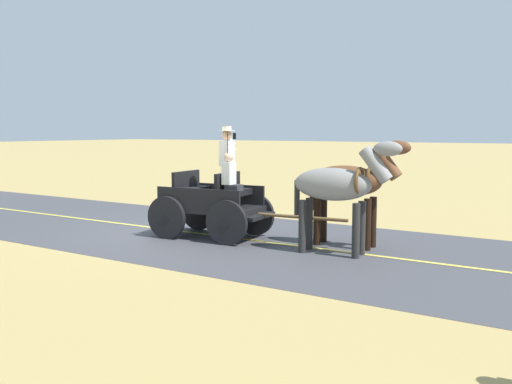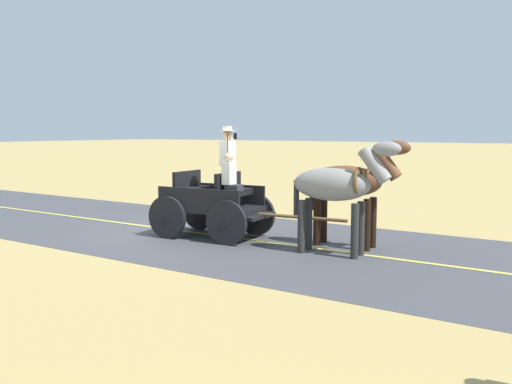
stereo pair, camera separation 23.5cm
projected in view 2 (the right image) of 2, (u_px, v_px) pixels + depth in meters
name	position (u px, v px, depth m)	size (l,w,h in m)	color
ground_plane	(184.00, 231.00, 13.42)	(200.00, 200.00, 0.00)	tan
road_surface	(184.00, 231.00, 13.42)	(5.96, 160.00, 0.01)	#424247
road_centre_stripe	(184.00, 231.00, 13.42)	(0.12, 160.00, 0.00)	#DBCC4C
horse_drawn_carriage	(215.00, 201.00, 12.62)	(1.64, 4.52, 2.50)	black
horse_near_side	(350.00, 184.00, 11.49)	(0.65, 2.13, 2.21)	brown
horse_off_side	(337.00, 187.00, 10.79)	(0.70, 2.14, 2.21)	gray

